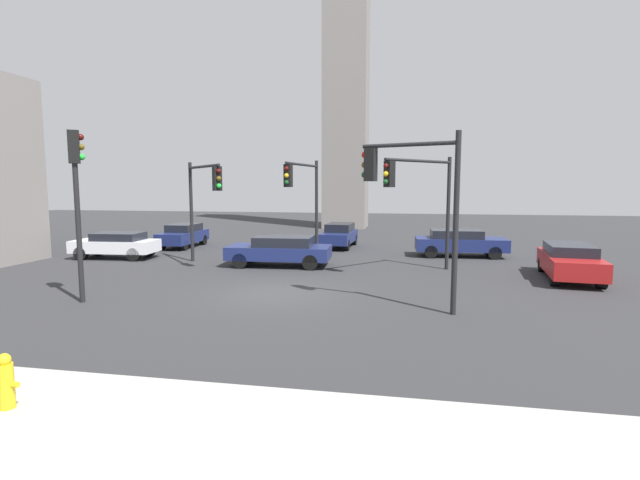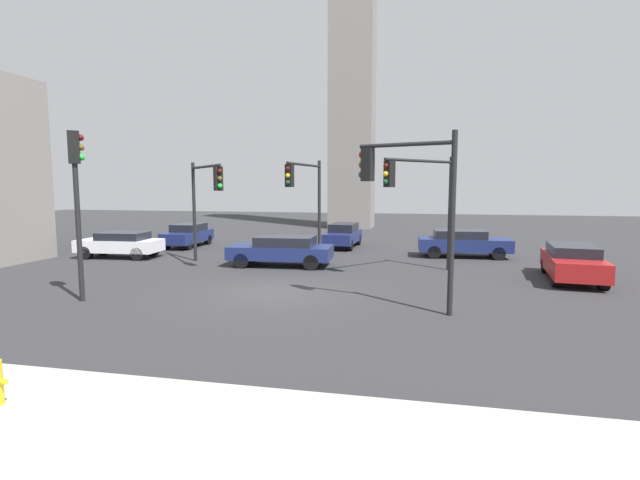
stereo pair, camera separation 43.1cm
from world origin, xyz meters
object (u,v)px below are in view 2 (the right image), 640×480
object	(u,v)px
traffic_light_3	(421,189)
car_2	(343,235)
traffic_light_0	(206,191)
car_0	(463,243)
car_5	(573,262)
traffic_light_1	(305,188)
car_1	(188,235)
traffic_light_4	(77,184)
traffic_light_2	(408,187)
car_4	(120,244)
car_3	(282,250)

from	to	relation	value
traffic_light_3	car_2	world-z (taller)	traffic_light_3
traffic_light_0	car_0	size ratio (longest dim) A/B	1.03
car_5	traffic_light_1	bearing A→B (deg)	-95.78
traffic_light_0	traffic_light_1	distance (m)	4.69
traffic_light_3	car_1	world-z (taller)	traffic_light_3
traffic_light_4	car_1	bearing A→B (deg)	69.29
traffic_light_2	car_4	world-z (taller)	traffic_light_2
traffic_light_2	traffic_light_4	size ratio (longest dim) A/B	0.97
traffic_light_0	car_3	xyz separation A→B (m)	(3.28, 0.85, -2.69)
traffic_light_2	traffic_light_3	xyz separation A→B (m)	(0.36, 5.70, -0.08)
car_1	car_3	size ratio (longest dim) A/B	0.83
traffic_light_0	car_3	bearing A→B (deg)	62.60
traffic_light_1	traffic_light_2	size ratio (longest dim) A/B	0.96
car_1	car_3	world-z (taller)	car_1
traffic_light_2	car_2	size ratio (longest dim) A/B	1.26
traffic_light_0	traffic_light_4	size ratio (longest dim) A/B	0.89
traffic_light_4	car_3	size ratio (longest dim) A/B	1.13
car_3	car_4	size ratio (longest dim) A/B	1.13
car_3	car_5	distance (m)	12.02
traffic_light_2	traffic_light_4	world-z (taller)	traffic_light_4
traffic_light_0	car_4	world-z (taller)	traffic_light_0
traffic_light_1	car_5	world-z (taller)	traffic_light_1
traffic_light_4	car_2	world-z (taller)	traffic_light_4
traffic_light_4	car_5	size ratio (longest dim) A/B	1.15
car_4	car_1	bearing A→B (deg)	-108.43
traffic_light_0	car_3	world-z (taller)	traffic_light_0
traffic_light_0	car_4	distance (m)	6.33
car_2	car_4	size ratio (longest dim) A/B	0.98
traffic_light_2	car_1	distance (m)	18.25
traffic_light_2	car_4	xyz separation A→B (m)	(-14.58, 7.37, -2.90)
traffic_light_0	car_0	bearing A→B (deg)	73.02
traffic_light_3	traffic_light_0	bearing A→B (deg)	-50.44
traffic_light_4	car_3	xyz separation A→B (m)	(4.34, 7.74, -2.97)
traffic_light_3	car_5	bearing A→B (deg)	130.69
car_4	car_5	bearing A→B (deg)	171.96
traffic_light_2	traffic_light_0	bearing A→B (deg)	-13.95
traffic_light_1	traffic_light_3	distance (m)	5.99
car_0	traffic_light_3	bearing A→B (deg)	-113.94
traffic_light_0	car_1	distance (m)	8.09
car_2	car_5	distance (m)	13.05
traffic_light_4	car_1	xyz separation A→B (m)	(-3.16, 13.23, -2.99)
car_0	car_4	bearing A→B (deg)	-169.74
traffic_light_0	traffic_light_2	bearing A→B (deg)	15.41
traffic_light_2	car_0	size ratio (longest dim) A/B	1.12
traffic_light_3	car_4	distance (m)	15.29
traffic_light_4	car_4	distance (m)	10.00
traffic_light_3	car_5	world-z (taller)	traffic_light_3
traffic_light_1	car_2	distance (m)	6.28
car_3	traffic_light_1	bearing A→B (deg)	-117.96
traffic_light_4	traffic_light_2	bearing A→B (deg)	-28.11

